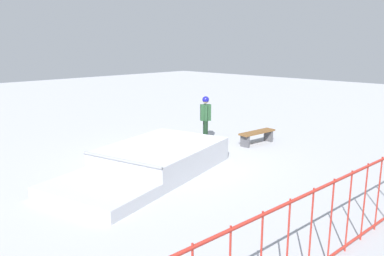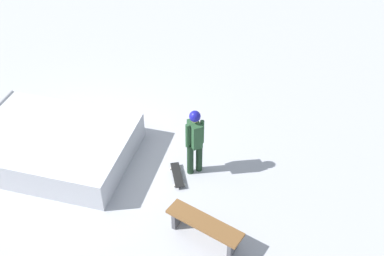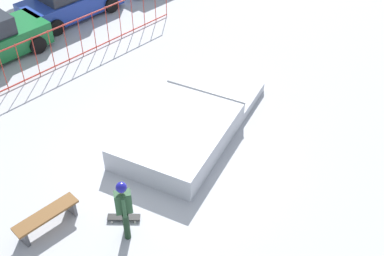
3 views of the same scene
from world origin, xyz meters
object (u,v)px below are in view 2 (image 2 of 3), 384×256
(skate_ramp, at_px, (36,143))
(park_bench, at_px, (204,226))
(skater, at_px, (195,138))
(skateboard, at_px, (177,175))

(skate_ramp, height_order, park_bench, skate_ramp)
(skate_ramp, bearing_deg, skater, -174.18)
(skater, height_order, park_bench, skater)
(skate_ramp, relative_size, skateboard, 7.82)
(park_bench, bearing_deg, skate_ramp, -4.27)
(skate_ramp, distance_m, skateboard, 3.50)
(skate_ramp, distance_m, skater, 3.90)
(skateboard, distance_m, park_bench, 1.82)
(skater, bearing_deg, park_bench, -18.34)
(skater, xyz_separation_m, skateboard, (0.25, 0.37, -0.93))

